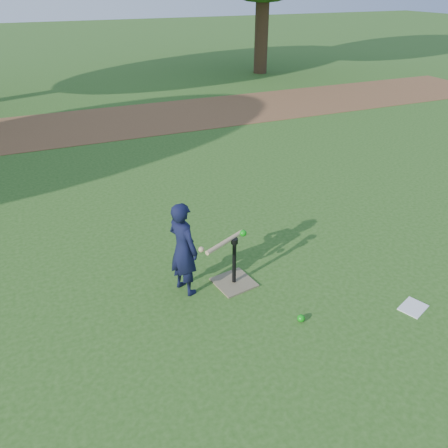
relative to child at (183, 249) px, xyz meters
name	(u,v)px	position (x,y,z in m)	size (l,w,h in m)	color
ground	(235,296)	(0.48, -0.34, -0.56)	(80.00, 80.00, 0.00)	#285116
dirt_strip	(112,122)	(0.48, 7.16, -0.55)	(24.00, 3.00, 0.01)	brown
child	(183,249)	(0.00, 0.00, 0.00)	(0.41, 0.27, 1.12)	black
wiffle_ball_ground	(301,318)	(0.94, -0.99, -0.52)	(0.08, 0.08, 0.08)	#0D9911
clipboard	(413,307)	(2.19, -1.29, -0.55)	(0.30, 0.23, 0.01)	white
batting_tee	(234,275)	(0.57, -0.11, -0.45)	(0.49, 0.49, 0.61)	#76684B
swing_action	(227,241)	(0.47, -0.12, 0.06)	(0.63, 0.31, 0.08)	tan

